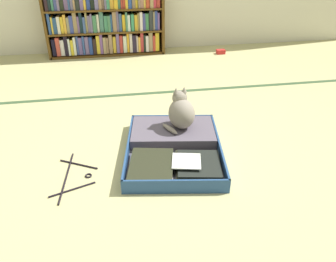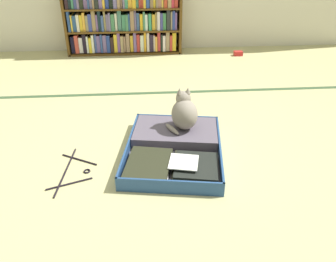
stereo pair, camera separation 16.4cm
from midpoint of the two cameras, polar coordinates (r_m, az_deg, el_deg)
The scene contains 7 objects.
ground_plane at distance 2.16m, azimuth 0.00°, elevation -4.09°, with size 10.00×10.00×0.00m, color tan.
tatami_border at distance 3.03m, azimuth -1.46°, elevation 6.49°, with size 4.80×0.05×0.00m.
bookshelf at distance 4.12m, azimuth -6.43°, elevation 18.31°, with size 1.34×0.25×0.79m.
open_suitcase at distance 2.17m, azimuth 3.13°, elevation -2.63°, with size 0.70×0.85×0.09m.
black_cat at distance 2.24m, azimuth 4.84°, elevation 3.09°, with size 0.23×0.24×0.28m.
clothes_hanger at distance 2.06m, azimuth -13.81°, elevation -6.72°, with size 0.26×0.48×0.01m.
small_red_pouch at distance 4.18m, azimuth 13.03°, elevation 12.78°, with size 0.10×0.07×0.05m.
Camera 2 is at (-0.06, -1.79, 1.21)m, focal length 35.69 mm.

